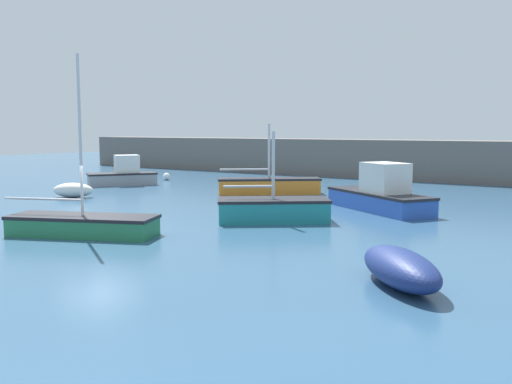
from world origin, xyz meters
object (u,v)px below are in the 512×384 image
fishing_dinghy_green (73,190)px  mooring_buoy_pink (66,189)px  motorboat_grey_hull (124,175)px  sailboat_tall_mast (83,224)px  mooring_buoy_white (167,177)px  rowboat_white_midwater (400,268)px  sailboat_twin_hulled (273,210)px  motorboat_with_cabin (381,194)px  sailboat_short_mast (269,186)px

fishing_dinghy_green → mooring_buoy_pink: size_ratio=5.95×
motorboat_grey_hull → sailboat_tall_mast: bearing=77.5°
fishing_dinghy_green → motorboat_grey_hull: size_ratio=0.52×
mooring_buoy_white → rowboat_white_midwater: bearing=-36.1°
sailboat_twin_hulled → sailboat_tall_mast: (-3.89, -6.46, -0.09)m
sailboat_twin_hulled → sailboat_tall_mast: 7.54m
sailboat_twin_hulled → rowboat_white_midwater: 10.10m
sailboat_twin_hulled → motorboat_grey_hull: (-16.66, 7.12, 0.21)m
sailboat_twin_hulled → fishing_dinghy_green: size_ratio=1.91×
motorboat_with_cabin → mooring_buoy_white: motorboat_with_cabin is taller
motorboat_grey_hull → fishing_dinghy_green: bearing=59.5°
sailboat_tall_mast → fishing_dinghy_green: size_ratio=2.58×
motorboat_grey_hull → mooring_buoy_pink: motorboat_grey_hull is taller
sailboat_short_mast → motorboat_with_cabin: 8.58m
sailboat_twin_hulled → sailboat_short_mast: bearing=86.4°
sailboat_twin_hulled → fishing_dinghy_green: (-13.61, 0.64, -0.08)m
motorboat_with_cabin → mooring_buoy_white: (-19.34, 6.14, -0.50)m
fishing_dinghy_green → mooring_buoy_white: fishing_dinghy_green is taller
mooring_buoy_white → motorboat_with_cabin: bearing=-17.6°
sailboat_short_mast → sailboat_tall_mast: (1.76, -14.76, -0.09)m
sailboat_twin_hulled → sailboat_tall_mast: size_ratio=0.74×
sailboat_twin_hulled → motorboat_grey_hull: size_ratio=1.00×
sailboat_short_mast → sailboat_twin_hulled: (5.65, -8.30, 0.00)m
sailboat_short_mast → sailboat_twin_hulled: 10.04m
motorboat_with_cabin → sailboat_tall_mast: bearing=94.2°
fishing_dinghy_green → mooring_buoy_white: size_ratio=4.65×
rowboat_white_midwater → motorboat_with_cabin: 13.01m
motorboat_with_cabin → mooring_buoy_pink: (-18.64, -3.32, -0.56)m
sailboat_tall_mast → sailboat_twin_hulled: bearing=35.1°
sailboat_tall_mast → motorboat_with_cabin: (6.32, 11.88, 0.37)m
sailboat_tall_mast → mooring_buoy_white: 22.23m
rowboat_white_midwater → mooring_buoy_pink: 25.48m
motorboat_grey_hull → motorboat_with_cabin: 19.17m
motorboat_with_cabin → mooring_buoy_pink: motorboat_with_cabin is taller
sailboat_short_mast → mooring_buoy_pink: size_ratio=13.49×
mooring_buoy_pink → fishing_dinghy_green: bearing=-29.4°
mooring_buoy_white → mooring_buoy_pink: bearing=-85.8°
sailboat_tall_mast → mooring_buoy_white: (-13.02, 18.02, -0.13)m
fishing_dinghy_green → motorboat_grey_hull: (-3.05, 6.48, 0.29)m
rowboat_white_midwater → mooring_buoy_pink: rowboat_white_midwater is taller
sailboat_tall_mast → rowboat_white_midwater: bearing=-23.6°
sailboat_tall_mast → rowboat_white_midwater: size_ratio=1.87×
mooring_buoy_pink → sailboat_short_mast: bearing=30.4°
sailboat_short_mast → fishing_dinghy_green: 11.04m
motorboat_with_cabin → mooring_buoy_pink: size_ratio=14.87×
rowboat_white_midwater → fishing_dinghy_green: size_ratio=1.38×
sailboat_tall_mast → rowboat_white_midwater: (11.68, 0.04, 0.05)m
motorboat_with_cabin → rowboat_white_midwater: bearing=146.5°
mooring_buoy_pink → motorboat_grey_hull: bearing=95.1°
motorboat_grey_hull → rowboat_white_midwater: bearing=95.3°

